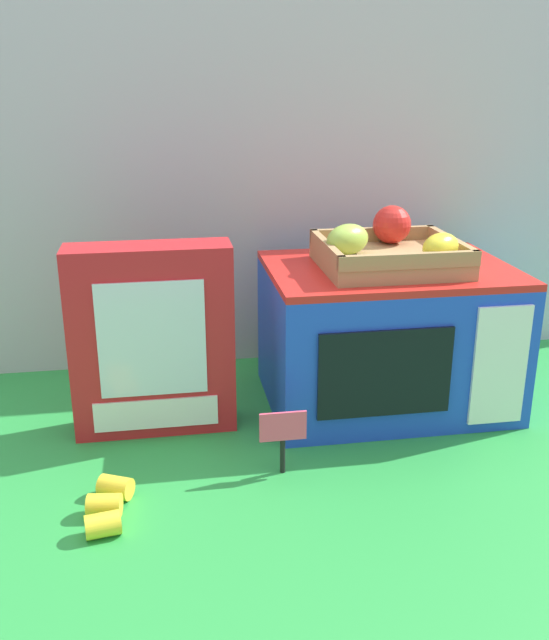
{
  "coord_description": "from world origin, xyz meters",
  "views": [
    {
      "loc": [
        -0.21,
        -1.12,
        0.56
      ],
      "look_at": [
        -0.02,
        -0.01,
        0.17
      ],
      "focal_mm": 39.77,
      "sensor_mm": 36.0,
      "label": 1
    }
  ],
  "objects_px": {
    "price_sign": "(283,433)",
    "toy_microwave": "(386,335)",
    "food_groups_crate": "(389,251)",
    "cookie_set_box": "(152,340)",
    "loose_toy_banana": "(108,505)"
  },
  "relations": [
    {
      "from": "toy_microwave",
      "to": "price_sign",
      "type": "relative_size",
      "value": 4.18
    },
    {
      "from": "cookie_set_box",
      "to": "toy_microwave",
      "type": "bearing_deg",
      "value": 5.31
    },
    {
      "from": "food_groups_crate",
      "to": "price_sign",
      "type": "xyz_separation_m",
      "value": [
        -0.22,
        -0.21,
        -0.22
      ]
    },
    {
      "from": "toy_microwave",
      "to": "cookie_set_box",
      "type": "xyz_separation_m",
      "value": [
        -0.41,
        -0.04,
        0.03
      ]
    },
    {
      "from": "toy_microwave",
      "to": "price_sign",
      "type": "distance_m",
      "value": 0.32
    },
    {
      "from": "toy_microwave",
      "to": "cookie_set_box",
      "type": "bearing_deg",
      "value": -174.69
    },
    {
      "from": "toy_microwave",
      "to": "loose_toy_banana",
      "type": "relative_size",
      "value": 3.2
    },
    {
      "from": "loose_toy_banana",
      "to": "food_groups_crate",
      "type": "bearing_deg",
      "value": 30.8
    },
    {
      "from": "food_groups_crate",
      "to": "cookie_set_box",
      "type": "xyz_separation_m",
      "value": [
        -0.4,
        -0.03,
        -0.13
      ]
    },
    {
      "from": "food_groups_crate",
      "to": "price_sign",
      "type": "bearing_deg",
      "value": -136.04
    },
    {
      "from": "cookie_set_box",
      "to": "price_sign",
      "type": "relative_size",
      "value": 3.14
    },
    {
      "from": "toy_microwave",
      "to": "food_groups_crate",
      "type": "height_order",
      "value": "food_groups_crate"
    },
    {
      "from": "price_sign",
      "to": "loose_toy_banana",
      "type": "distance_m",
      "value": 0.27
    },
    {
      "from": "food_groups_crate",
      "to": "cookie_set_box",
      "type": "height_order",
      "value": "food_groups_crate"
    },
    {
      "from": "price_sign",
      "to": "toy_microwave",
      "type": "bearing_deg",
      "value": 43.99
    }
  ]
}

